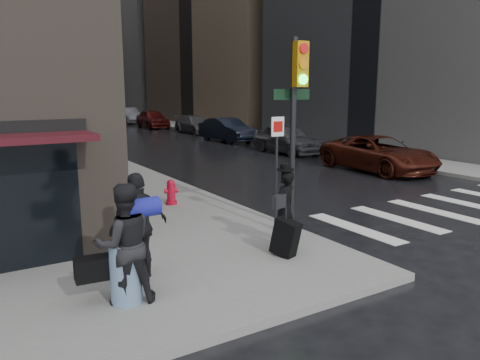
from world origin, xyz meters
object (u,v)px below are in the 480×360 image
(traffic_light, at_px, (295,108))
(parked_car_0, at_px, (379,154))
(parked_car_5, at_px, (128,116))
(man_greycoat, at_px, (139,226))
(man_overcoat, at_px, (285,213))
(parked_car_2, at_px, (227,130))
(parked_car_3, at_px, (196,125))
(parked_car_1, at_px, (287,139))
(man_jeans, at_px, (124,244))
(fire_hydrant, at_px, (171,193))
(parked_car_4, at_px, (153,119))

(traffic_light, bearing_deg, parked_car_0, 34.05)
(traffic_light, distance_m, parked_car_0, 10.32)
(parked_car_5, bearing_deg, man_greycoat, -107.42)
(man_overcoat, height_order, man_greycoat, man_greycoat)
(parked_car_2, height_order, parked_car_3, parked_car_2)
(traffic_light, distance_m, parked_car_1, 14.78)
(man_jeans, relative_size, parked_car_1, 0.41)
(fire_hydrant, bearing_deg, parked_car_1, 37.54)
(parked_car_2, distance_m, parked_car_5, 19.72)
(man_overcoat, bearing_deg, parked_car_4, -124.12)
(man_jeans, xyz_separation_m, parked_car_0, (13.42, 6.93, -0.37))
(traffic_light, height_order, parked_car_1, traffic_light)
(parked_car_4, bearing_deg, parked_car_3, -77.89)
(traffic_light, relative_size, parked_car_5, 0.92)
(parked_car_0, bearing_deg, fire_hydrant, -170.60)
(man_jeans, bearing_deg, parked_car_4, -106.43)
(parked_car_0, relative_size, parked_car_2, 1.13)
(man_overcoat, xyz_separation_m, parked_car_3, (10.78, 25.91, -0.22))
(man_greycoat, xyz_separation_m, parked_car_1, (12.98, 12.66, -0.31))
(man_greycoat, relative_size, parked_car_3, 0.40)
(man_greycoat, bearing_deg, traffic_light, -177.29)
(parked_car_3, bearing_deg, man_greycoat, -119.51)
(man_jeans, relative_size, fire_hydrant, 2.61)
(man_overcoat, bearing_deg, parked_car_0, -164.93)
(man_jeans, height_order, parked_car_3, man_jeans)
(parked_car_0, xyz_separation_m, parked_car_4, (0.04, 26.30, 0.08))
(man_jeans, distance_m, parked_car_5, 41.99)
(man_jeans, height_order, parked_car_4, man_jeans)
(parked_car_2, bearing_deg, parked_car_1, -94.34)
(man_greycoat, height_order, parked_car_4, man_greycoat)
(parked_car_4, bearing_deg, parked_car_2, -86.28)
(man_greycoat, xyz_separation_m, parked_car_0, (12.87, 6.09, -0.36))
(man_jeans, bearing_deg, parked_car_5, -102.98)
(man_overcoat, relative_size, parked_car_2, 0.38)
(man_jeans, distance_m, parked_car_4, 35.85)
(parked_car_4, bearing_deg, parked_car_1, -86.52)
(traffic_light, relative_size, parked_car_3, 0.94)
(fire_hydrant, xyz_separation_m, parked_car_4, (10.25, 27.65, 0.35))
(parked_car_2, bearing_deg, parked_car_5, 86.44)
(man_overcoat, relative_size, parked_car_5, 0.38)
(parked_car_2, bearing_deg, fire_hydrant, -129.59)
(man_jeans, distance_m, traffic_light, 5.45)
(parked_car_0, height_order, parked_car_2, parked_car_2)
(traffic_light, bearing_deg, parked_car_4, 78.06)
(parked_car_1, bearing_deg, parked_car_5, 90.69)
(parked_car_5, bearing_deg, parked_car_3, -84.44)
(parked_car_0, relative_size, parked_car_1, 1.16)
(parked_car_1, bearing_deg, parked_car_4, 90.59)
(man_jeans, height_order, parked_car_5, man_jeans)
(parked_car_2, xyz_separation_m, parked_car_3, (0.92, 6.57, -0.10))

